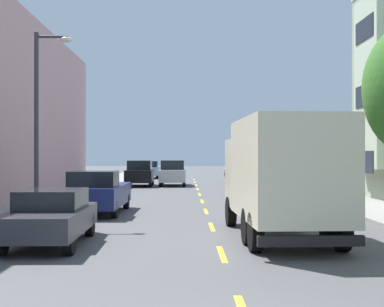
% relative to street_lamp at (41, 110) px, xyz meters
% --- Properties ---
extents(ground_plane, '(160.00, 160.00, 0.00)m').
position_rel_street_lamp_xyz_m(ground_plane, '(5.94, 16.49, -3.94)').
color(ground_plane, '#4C4C4F').
extents(sidewalk_left, '(3.20, 120.00, 0.14)m').
position_rel_street_lamp_xyz_m(sidewalk_left, '(-1.16, 14.49, -3.87)').
color(sidewalk_left, gray).
rests_on(sidewalk_left, ground_plane).
extents(sidewalk_right, '(3.20, 120.00, 0.14)m').
position_rel_street_lamp_xyz_m(sidewalk_right, '(13.04, 14.49, -3.87)').
color(sidewalk_right, gray).
rests_on(sidewalk_right, ground_plane).
extents(lane_centerline_dashes, '(0.14, 47.20, 0.01)m').
position_rel_street_lamp_xyz_m(lane_centerline_dashes, '(5.94, 10.99, -3.93)').
color(lane_centerline_dashes, yellow).
rests_on(lane_centerline_dashes, ground_plane).
extents(street_lamp, '(1.35, 0.28, 6.52)m').
position_rel_street_lamp_xyz_m(street_lamp, '(0.00, 0.00, 0.00)').
color(street_lamp, '#38383D').
rests_on(street_lamp, sidewalk_left).
extents(delivery_box_truck, '(2.64, 7.16, 3.31)m').
position_rel_street_lamp_xyz_m(delivery_box_truck, '(7.75, -4.08, -2.06)').
color(delivery_box_truck, beige).
rests_on(delivery_box_truck, ground_plane).
extents(parked_pickup_navy, '(2.10, 5.34, 1.73)m').
position_rel_street_lamp_xyz_m(parked_pickup_navy, '(1.59, 2.65, -3.11)').
color(parked_pickup_navy, navy).
rests_on(parked_pickup_navy, ground_plane).
extents(parked_pickup_burgundy, '(2.11, 5.34, 1.73)m').
position_rel_street_lamp_xyz_m(parked_pickup_burgundy, '(10.18, 25.41, -3.11)').
color(parked_pickup_burgundy, maroon).
rests_on(parked_pickup_burgundy, ground_plane).
extents(parked_sedan_charcoal, '(1.86, 4.52, 1.43)m').
position_rel_street_lamp_xyz_m(parked_sedan_charcoal, '(1.55, -5.03, -3.19)').
color(parked_sedan_charcoal, '#333338').
rests_on(parked_sedan_charcoal, ground_plane).
extents(parked_pickup_sky, '(2.14, 5.35, 1.73)m').
position_rel_street_lamp_xyz_m(parked_pickup_sky, '(1.52, 36.68, -3.11)').
color(parked_pickup_sky, '#7A9EC6').
rests_on(parked_pickup_sky, ground_plane).
extents(parked_wagon_champagne, '(1.93, 4.74, 1.50)m').
position_rel_street_lamp_xyz_m(parked_wagon_champagne, '(10.41, 40.16, -3.13)').
color(parked_wagon_champagne, tan).
rests_on(parked_wagon_champagne, ground_plane).
extents(parked_suv_black, '(2.01, 4.82, 1.93)m').
position_rel_street_lamp_xyz_m(parked_suv_black, '(1.68, 22.37, -2.95)').
color(parked_suv_black, black).
rests_on(parked_suv_black, ground_plane).
extents(parked_suv_orange, '(2.01, 4.82, 1.93)m').
position_rel_street_lamp_xyz_m(parked_suv_orange, '(10.21, 4.86, -2.95)').
color(parked_suv_orange, orange).
rests_on(parked_suv_orange, ground_plane).
extents(parked_pickup_red, '(2.03, 5.31, 1.73)m').
position_rel_street_lamp_xyz_m(parked_pickup_red, '(10.15, 10.87, -3.11)').
color(parked_pickup_red, '#AD1E1E').
rests_on(parked_pickup_red, ground_plane).
extents(moving_silver_sedan, '(1.95, 4.80, 1.93)m').
position_rel_street_lamp_xyz_m(moving_silver_sedan, '(4.14, 22.97, -2.95)').
color(moving_silver_sedan, '#B2B5BA').
rests_on(moving_silver_sedan, ground_plane).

